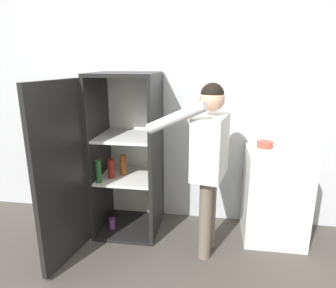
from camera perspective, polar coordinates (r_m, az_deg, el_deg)
name	(u,v)px	position (r m, az deg, el deg)	size (l,w,h in m)	color
ground_plane	(138,265)	(2.90, -5.75, -21.89)	(12.00, 12.00, 0.00)	#4C4742
wall_back	(157,107)	(3.30, -2.14, 7.10)	(7.00, 0.06, 2.55)	silver
refrigerator	(117,158)	(3.05, -9.78, -2.69)	(0.80, 1.27, 1.65)	black
person	(209,152)	(2.63, 7.83, -1.43)	(0.70, 0.58, 1.59)	#726656
counter	(275,195)	(3.22, 19.66, -9.17)	(0.59, 0.56, 0.93)	white
bowl	(265,144)	(3.13, 17.96, -0.08)	(0.16, 0.16, 0.06)	#B24738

